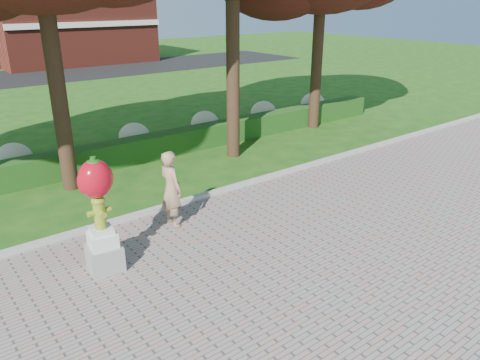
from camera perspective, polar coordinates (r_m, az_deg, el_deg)
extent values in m
plane|color=#1A4C13|center=(10.39, 2.04, -8.39)|extent=(100.00, 100.00, 0.00)
cube|color=gray|center=(8.27, 21.04, -18.69)|extent=(40.00, 14.00, 0.04)
cube|color=#ADADA5|center=(12.55, -6.73, -2.64)|extent=(40.00, 0.18, 0.15)
cube|color=#164614|center=(15.79, -14.38, 3.19)|extent=(24.00, 0.70, 0.80)
ellipsoid|color=beige|center=(15.84, -25.84, 2.31)|extent=(1.10, 1.10, 0.99)
ellipsoid|color=beige|center=(17.01, -12.74, 5.17)|extent=(1.10, 1.10, 0.99)
ellipsoid|color=beige|center=(18.42, -4.28, 6.87)|extent=(1.10, 1.10, 0.99)
ellipsoid|color=beige|center=(20.18, 2.89, 8.19)|extent=(1.10, 1.10, 0.99)
ellipsoid|color=beige|center=(22.20, 8.87, 9.19)|extent=(1.10, 1.10, 0.99)
cube|color=maroon|center=(43.21, -20.04, 17.61)|extent=(12.00, 8.00, 6.40)
cylinder|color=black|center=(13.61, -21.48, 11.18)|extent=(0.44, 0.44, 6.16)
cylinder|color=black|center=(15.57, -0.88, 15.82)|extent=(0.44, 0.44, 7.28)
cylinder|color=black|center=(19.72, 9.39, 14.69)|extent=(0.44, 0.44, 5.88)
cube|color=gray|center=(9.87, -16.15, -9.02)|extent=(0.72, 0.72, 0.52)
cube|color=silver|center=(9.68, -16.40, -6.94)|extent=(0.58, 0.58, 0.29)
cube|color=silver|center=(9.59, -16.52, -5.90)|extent=(0.46, 0.46, 0.10)
cylinder|color=olive|center=(9.44, -16.74, -4.05)|extent=(0.23, 0.23, 0.58)
ellipsoid|color=olive|center=(9.32, -16.93, -2.43)|extent=(0.27, 0.27, 0.19)
cylinder|color=olive|center=(9.37, -17.72, -3.95)|extent=(0.12, 0.11, 0.11)
cylinder|color=olive|center=(9.47, -15.85, -3.46)|extent=(0.12, 0.11, 0.11)
cylinder|color=olive|center=(9.28, -16.42, -4.04)|extent=(0.12, 0.12, 0.12)
cylinder|color=olive|center=(9.29, -16.98, -1.96)|extent=(0.08, 0.08, 0.05)
ellipsoid|color=#BA0919|center=(9.16, -17.22, 0.13)|extent=(0.65, 0.58, 0.75)
ellipsoid|color=#BA0919|center=(9.11, -18.30, -0.26)|extent=(0.32, 0.32, 0.48)
ellipsoid|color=#BA0919|center=(9.23, -16.14, 0.27)|extent=(0.32, 0.32, 0.48)
cylinder|color=#1C5E15|center=(9.04, -17.48, 2.34)|extent=(0.10, 0.10, 0.12)
ellipsoid|color=#1C5E15|center=(9.05, -17.46, 2.15)|extent=(0.25, 0.25, 0.08)
imported|color=#A5815E|center=(11.06, -8.40, -1.10)|extent=(0.50, 0.71, 1.86)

